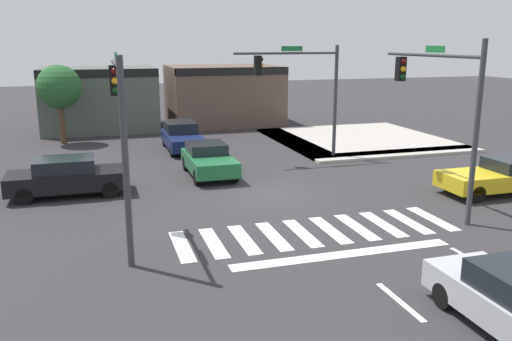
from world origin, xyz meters
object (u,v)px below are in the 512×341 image
traffic_signal_southeast (440,95)px  car_navy (182,136)px  car_black (67,177)px  traffic_signal_southwest (120,115)px  traffic_signal_northeast (301,81)px  roadside_tree (59,87)px  car_yellow (500,176)px  car_green (209,160)px

traffic_signal_southeast → car_navy: 15.60m
car_black → car_navy: bearing=53.4°
traffic_signal_southwest → car_navy: size_ratio=1.25×
traffic_signal_northeast → traffic_signal_southeast: 9.05m
traffic_signal_southeast → car_navy: bearing=27.8°
car_navy → traffic_signal_northeast: bearing=49.4°
traffic_signal_southwest → traffic_signal_southeast: traffic_signal_southeast is taller
traffic_signal_southwest → roadside_tree: 18.13m
car_yellow → car_navy: 16.65m
traffic_signal_northeast → car_black: traffic_signal_northeast is taller
traffic_signal_southeast → car_green: bearing=44.1°
traffic_signal_southwest → roadside_tree: traffic_signal_southwest is taller
traffic_signal_southwest → traffic_signal_northeast: 13.34m
car_yellow → roadside_tree: (-17.36, 16.51, 2.64)m
traffic_signal_southeast → car_black: (-12.98, 5.55, -3.39)m
car_black → car_yellow: 17.36m
traffic_signal_southeast → car_green: (-6.91, 7.14, -3.43)m
traffic_signal_southwest → car_yellow: (14.80, 1.43, -3.25)m
traffic_signal_southwest → roadside_tree: (-2.56, 17.94, -0.61)m
traffic_signal_northeast → traffic_signal_southeast: bearing=101.0°
traffic_signal_southwest → traffic_signal_northeast: bearing=-44.5°
car_navy → traffic_signal_southwest: bearing=-15.8°
car_navy → roadside_tree: (-6.56, 3.84, 2.60)m
traffic_signal_southwest → car_black: (-1.89, 6.18, -3.19)m
traffic_signal_southeast → car_green: traffic_signal_southeast is taller
traffic_signal_northeast → car_black: size_ratio=1.26×
traffic_signal_northeast → car_navy: 7.80m
traffic_signal_southwest → car_black: 7.21m
traffic_signal_southeast → car_black: bearing=66.8°
traffic_signal_southwest → traffic_signal_northeast: size_ratio=0.98×
traffic_signal_northeast → car_yellow: size_ratio=1.29×
traffic_signal_southwest → car_green: traffic_signal_southwest is taller
car_green → car_yellow: 12.38m
car_black → traffic_signal_northeast: bearing=16.5°
car_yellow → car_navy: size_ratio=0.99×
traffic_signal_southeast → roadside_tree: 22.05m
traffic_signal_southwest → car_green: bearing=-28.2°
traffic_signal_southwest → traffic_signal_southeast: size_ratio=0.94×
car_green → roadside_tree: bearing=-146.5°
car_yellow → roadside_tree: size_ratio=0.96×
car_green → car_black: 6.27m
traffic_signal_southwest → car_navy: bearing=-15.8°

